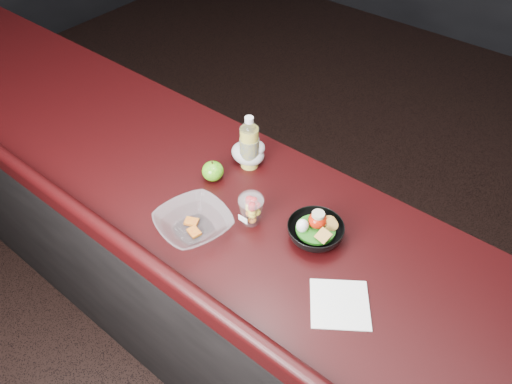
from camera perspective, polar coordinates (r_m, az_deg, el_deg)
counter at (r=2.04m, az=-1.94°, el=-11.45°), size 4.06×0.71×1.02m
lemonade_bottle at (r=1.74m, az=-0.76°, el=5.29°), size 0.07×0.07×0.21m
fruit_cup at (r=1.56m, az=-0.57°, el=-1.82°), size 0.08×0.08×0.12m
green_apple at (r=1.73m, az=-4.96°, el=2.40°), size 0.08×0.08×0.08m
plastic_bag at (r=1.79m, az=-0.80°, el=4.52°), size 0.13×0.10×0.09m
snack_bowl at (r=1.54m, az=6.77°, el=-4.39°), size 0.19×0.19×0.10m
takeout_bowl at (r=1.57m, az=-7.16°, el=-3.57°), size 0.28×0.28×0.06m
paper_napkin at (r=1.42m, az=9.55°, el=-12.52°), size 0.22×0.22×0.00m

